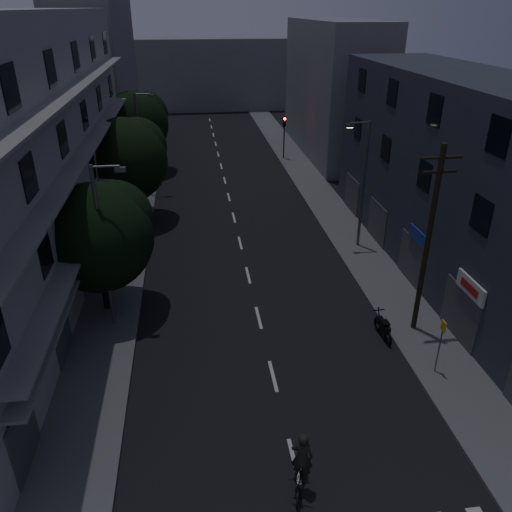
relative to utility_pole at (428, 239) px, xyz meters
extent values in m
plane|color=black|center=(-7.32, 16.04, -4.87)|extent=(160.00, 160.00, 0.00)
cube|color=#565659|center=(-14.82, 16.04, -4.79)|extent=(3.00, 90.00, 0.15)
cube|color=#565659|center=(0.18, 16.04, -4.79)|extent=(3.00, 90.00, 0.15)
cube|color=beige|center=(-7.32, -6.96, -4.86)|extent=(0.15, 2.00, 0.01)
cube|color=beige|center=(-7.32, -2.46, -4.86)|extent=(0.15, 2.00, 0.01)
cube|color=beige|center=(-7.32, 2.04, -4.86)|extent=(0.15, 2.00, 0.01)
cube|color=beige|center=(-7.32, 6.54, -4.86)|extent=(0.15, 2.00, 0.01)
cube|color=beige|center=(-7.32, 11.04, -4.86)|extent=(0.15, 2.00, 0.01)
cube|color=beige|center=(-7.32, 15.54, -4.86)|extent=(0.15, 2.00, 0.01)
cube|color=beige|center=(-7.32, 20.04, -4.86)|extent=(0.15, 2.00, 0.01)
cube|color=beige|center=(-7.32, 24.54, -4.86)|extent=(0.15, 2.00, 0.01)
cube|color=beige|center=(-7.32, 29.04, -4.86)|extent=(0.15, 2.00, 0.01)
cube|color=beige|center=(-7.32, 33.54, -4.86)|extent=(0.15, 2.00, 0.01)
cube|color=beige|center=(-7.32, 38.04, -4.86)|extent=(0.15, 2.00, 0.01)
cube|color=beige|center=(-7.32, 42.54, -4.86)|extent=(0.15, 2.00, 0.01)
cube|color=beige|center=(-7.32, 47.04, -4.86)|extent=(0.15, 2.00, 0.01)
cube|color=beige|center=(-7.32, 51.54, -4.86)|extent=(0.15, 2.00, 0.01)
cube|color=#A0A09B|center=(-19.32, 9.04, 2.13)|extent=(6.00, 36.00, 14.00)
cube|color=black|center=(-16.30, -5.96, -2.87)|extent=(0.06, 1.60, 1.60)
cube|color=black|center=(-16.30, 0.04, -2.87)|extent=(0.06, 1.60, 1.60)
cube|color=black|center=(-16.30, 6.04, -2.87)|extent=(0.06, 1.60, 1.60)
cube|color=black|center=(-16.30, 12.04, -2.87)|extent=(0.06, 1.60, 1.60)
cube|color=black|center=(-16.30, 18.04, -2.87)|extent=(0.06, 1.60, 1.60)
cube|color=black|center=(-16.30, 24.04, -2.87)|extent=(0.06, 1.60, 1.60)
cube|color=black|center=(-16.30, 0.04, 0.33)|extent=(0.06, 1.60, 1.60)
cube|color=black|center=(-16.30, 6.04, 0.33)|extent=(0.06, 1.60, 1.60)
cube|color=black|center=(-16.30, 12.04, 0.33)|extent=(0.06, 1.60, 1.60)
cube|color=black|center=(-16.30, 18.04, 0.33)|extent=(0.06, 1.60, 1.60)
cube|color=black|center=(-16.30, 24.04, 0.33)|extent=(0.06, 1.60, 1.60)
cube|color=black|center=(-16.30, 0.04, 3.53)|extent=(0.06, 1.60, 1.60)
cube|color=black|center=(-16.30, 6.04, 3.53)|extent=(0.06, 1.60, 1.60)
cube|color=black|center=(-16.30, 12.04, 3.53)|extent=(0.06, 1.60, 1.60)
cube|color=black|center=(-16.30, 18.04, 3.53)|extent=(0.06, 1.60, 1.60)
cube|color=black|center=(-16.30, 24.04, 3.53)|extent=(0.06, 1.60, 1.60)
cube|color=black|center=(-16.30, 0.04, 6.73)|extent=(0.06, 1.60, 1.60)
cube|color=black|center=(-16.30, 6.04, 6.73)|extent=(0.06, 1.60, 1.60)
cube|color=black|center=(-16.30, 12.04, 6.73)|extent=(0.06, 1.60, 1.60)
cube|color=black|center=(-16.30, 18.04, 6.73)|extent=(0.06, 1.60, 1.60)
cube|color=black|center=(-16.30, 24.04, 6.73)|extent=(0.06, 1.60, 1.60)
cube|color=gray|center=(-15.82, 9.04, -0.87)|extent=(1.00, 32.40, 0.12)
cube|color=gray|center=(-15.82, 9.04, 2.33)|extent=(1.00, 32.40, 0.12)
cube|color=gray|center=(-15.82, 9.04, 5.53)|extent=(1.00, 32.40, 0.12)
cube|color=gray|center=(-15.92, 9.04, -1.77)|extent=(0.80, 32.40, 0.12)
cube|color=#424247|center=(-16.29, -5.96, -3.47)|extent=(0.06, 2.40, 2.40)
cube|color=#424247|center=(-16.29, 0.04, -3.47)|extent=(0.06, 2.40, 2.40)
cube|color=#424247|center=(-16.29, 6.04, -3.47)|extent=(0.06, 2.40, 2.40)
cube|color=#424247|center=(-16.29, 12.04, -3.47)|extent=(0.06, 2.40, 2.40)
cube|color=#424247|center=(-16.29, 18.04, -3.47)|extent=(0.06, 2.40, 2.40)
cube|color=#424247|center=(-16.29, 24.04, -3.47)|extent=(0.06, 2.40, 2.40)
cube|color=#2C303C|center=(4.68, 5.04, 0.63)|extent=(6.00, 28.00, 11.00)
cube|color=black|center=(1.66, -0.96, 1.43)|extent=(0.06, 1.40, 1.50)
cube|color=black|center=(1.66, 4.54, 1.43)|extent=(0.06, 1.40, 1.50)
cube|color=black|center=(1.66, 10.04, 1.43)|extent=(0.06, 1.40, 1.50)
cube|color=black|center=(1.66, 15.54, 1.43)|extent=(0.06, 1.40, 1.50)
cube|color=black|center=(1.66, -0.96, 4.73)|extent=(0.06, 1.40, 1.50)
cube|color=black|center=(1.66, 4.54, 4.73)|extent=(0.06, 1.40, 1.50)
cube|color=black|center=(1.66, 10.04, 4.73)|extent=(0.06, 1.40, 1.50)
cube|color=black|center=(1.66, 15.54, 4.73)|extent=(0.06, 1.40, 1.50)
cube|color=#424247|center=(1.65, -0.96, -3.47)|extent=(0.06, 3.00, 2.60)
cube|color=#424247|center=(1.65, 4.54, -3.47)|extent=(0.06, 3.00, 2.60)
cube|color=#424247|center=(1.65, 10.04, -3.47)|extent=(0.06, 3.00, 2.60)
cube|color=#424247|center=(1.65, 15.54, -3.47)|extent=(0.06, 3.00, 2.60)
cube|color=silver|center=(1.58, -1.46, -1.77)|extent=(0.12, 2.20, 0.80)
cube|color=#B21414|center=(1.50, -1.46, -1.77)|extent=(0.02, 1.40, 0.36)
cube|color=navy|center=(1.58, 4.04, -1.77)|extent=(0.12, 2.00, 0.70)
cube|color=slate|center=(-19.32, 39.04, 3.13)|extent=(6.00, 20.00, 16.00)
cube|color=slate|center=(4.68, 33.04, 1.63)|extent=(6.00, 20.00, 13.00)
cube|color=slate|center=(-7.32, 61.04, 0.13)|extent=(24.00, 8.00, 10.00)
cylinder|color=black|center=(-14.94, 3.85, -2.92)|extent=(0.44, 0.44, 3.60)
sphere|color=black|center=(-14.94, 3.85, -0.76)|extent=(5.40, 5.40, 5.40)
sphere|color=black|center=(-14.13, 4.53, -0.08)|extent=(3.78, 3.78, 3.78)
sphere|color=black|center=(-15.62, 3.31, -0.35)|extent=(3.51, 3.51, 3.51)
cylinder|color=black|center=(-14.82, 16.12, -2.75)|extent=(0.44, 0.44, 3.92)
sphere|color=black|center=(-14.82, 16.12, -0.40)|extent=(5.91, 5.91, 5.91)
sphere|color=black|center=(-13.94, 16.86, 0.34)|extent=(4.14, 4.14, 4.14)
sphere|color=black|center=(-15.56, 15.53, 0.04)|extent=(3.84, 3.84, 3.84)
cylinder|color=black|center=(-15.03, 28.08, -2.74)|extent=(0.44, 0.44, 3.95)
sphere|color=black|center=(-15.03, 28.08, -0.37)|extent=(5.90, 5.90, 5.90)
sphere|color=black|center=(-14.15, 28.82, 0.37)|extent=(4.13, 4.13, 4.13)
sphere|color=black|center=(-15.77, 27.49, 0.07)|extent=(3.84, 3.84, 3.84)
cylinder|color=black|center=(-0.77, 30.66, -3.12)|extent=(0.12, 0.12, 3.20)
cube|color=black|center=(-0.77, 30.66, -1.07)|extent=(0.28, 0.22, 0.90)
sphere|color=#FF0C05|center=(-0.77, 30.51, -0.74)|extent=(0.22, 0.22, 0.22)
sphere|color=#3F330C|center=(-0.77, 30.51, -1.04)|extent=(0.22, 0.22, 0.22)
sphere|color=black|center=(-0.77, 30.51, -1.34)|extent=(0.22, 0.22, 0.22)
cylinder|color=black|center=(-13.93, 30.43, -3.12)|extent=(0.12, 0.12, 3.20)
cube|color=black|center=(-13.93, 30.43, -1.07)|extent=(0.28, 0.22, 0.90)
sphere|color=black|center=(-13.93, 30.28, -0.74)|extent=(0.22, 0.22, 0.22)
sphere|color=#3F330C|center=(-13.93, 30.28, -1.04)|extent=(0.22, 0.22, 0.22)
sphere|color=#0CFF26|center=(-13.93, 30.28, -1.34)|extent=(0.22, 0.22, 0.22)
cylinder|color=slate|center=(-14.47, 2.31, -0.72)|extent=(0.18, 0.18, 8.00)
cylinder|color=slate|center=(-13.87, 2.31, 3.18)|extent=(1.20, 0.10, 0.10)
cube|color=slate|center=(-13.27, 2.31, 3.03)|extent=(0.45, 0.25, 0.18)
cube|color=#4C4C4C|center=(-13.27, 2.31, 2.93)|extent=(0.35, 0.18, 0.04)
cylinder|color=#54565B|center=(0.25, 9.45, -0.72)|extent=(0.18, 0.18, 8.00)
cylinder|color=#54565B|center=(-0.35, 9.45, 3.18)|extent=(1.20, 0.10, 0.10)
cube|color=#54565B|center=(-0.95, 9.45, 3.03)|extent=(0.45, 0.25, 0.18)
cube|color=#FFD88C|center=(-0.95, 9.45, 2.93)|extent=(0.35, 0.18, 0.04)
cylinder|color=#565A5D|center=(-14.27, 21.99, -0.72)|extent=(0.18, 0.18, 8.00)
cylinder|color=#565A5D|center=(-13.67, 21.99, 3.18)|extent=(1.20, 0.10, 0.10)
cube|color=#565A5D|center=(-13.07, 21.99, 3.03)|extent=(0.45, 0.25, 0.18)
cube|color=#4C4C4C|center=(-13.07, 21.99, 2.93)|extent=(0.35, 0.18, 0.04)
cylinder|color=black|center=(0.00, 0.00, -0.22)|extent=(0.24, 0.24, 9.00)
cube|color=black|center=(0.00, 0.00, 3.68)|extent=(1.80, 0.10, 0.10)
cube|color=black|center=(0.00, 0.00, 3.08)|extent=(1.50, 0.10, 0.10)
cylinder|color=#595B60|center=(-0.44, -3.23, -3.47)|extent=(0.06, 0.06, 2.50)
cube|color=yellow|center=(-0.44, -3.23, -2.42)|extent=(0.05, 0.35, 0.45)
torus|color=black|center=(-1.67, -0.95, -4.56)|extent=(0.14, 0.73, 0.72)
torus|color=black|center=(-1.72, 0.28, -4.56)|extent=(0.14, 0.73, 0.72)
cube|color=black|center=(-1.69, -0.33, -4.23)|extent=(0.30, 1.13, 0.36)
cube|color=black|center=(-1.69, -0.49, -3.97)|extent=(0.33, 0.47, 0.10)
cylinder|color=black|center=(-1.72, 0.23, -4.10)|extent=(0.08, 0.45, 0.86)
cube|color=black|center=(-1.72, 0.33, -3.80)|extent=(0.56, 0.07, 0.04)
imported|color=black|center=(-7.34, -8.06, -4.36)|extent=(1.24, 2.03, 1.01)
imported|color=black|center=(-7.34, -8.06, -3.40)|extent=(0.81, 0.66, 1.92)
camera|label=1|loc=(-10.26, -18.93, 9.26)|focal=35.00mm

